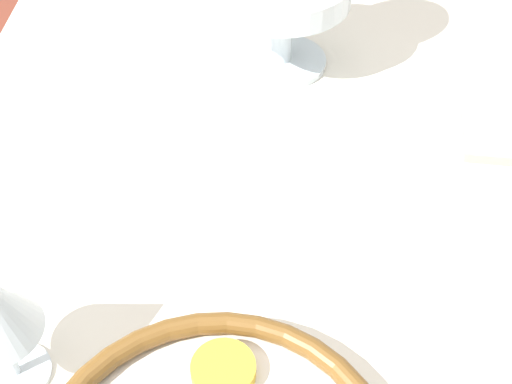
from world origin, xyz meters
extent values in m
cylinder|color=gold|center=(-0.16, 0.08, 0.77)|extent=(0.06, 0.06, 0.01)
cylinder|color=silver|center=(-0.16, 0.26, 0.75)|extent=(0.06, 0.06, 0.00)
cylinder|color=silver|center=(-0.16, 0.26, 0.79)|extent=(0.01, 0.01, 0.06)
cylinder|color=silver|center=(0.31, 0.04, 0.76)|extent=(0.12, 0.12, 0.01)
cylinder|color=silver|center=(0.31, 0.04, 0.80)|extent=(0.03, 0.03, 0.09)
cylinder|color=silver|center=(0.17, -0.22, 0.76)|extent=(0.18, 0.18, 0.01)
cube|color=#D1B784|center=(0.17, -0.22, 0.77)|extent=(0.11, 0.11, 0.01)
camera|label=1|loc=(-0.48, 0.03, 1.30)|focal=50.00mm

